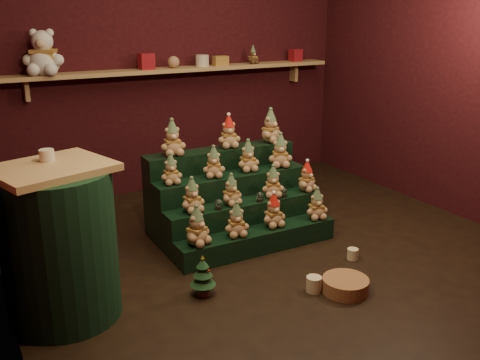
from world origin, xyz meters
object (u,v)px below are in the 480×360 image
snow_globe_b (260,197)px  riser_tier_front (258,240)px  mini_christmas_tree (203,276)px  brown_bear (253,55)px  mug_right (353,254)px  snow_globe_c (284,192)px  mug_left (314,284)px  wicker_basket (345,285)px  white_bear (43,46)px  snow_globe_a (219,204)px  side_table (59,244)px

snow_globe_b → riser_tier_front: bearing=-125.6°
snow_globe_b → mini_christmas_tree: snow_globe_b is taller
brown_bear → mug_right: bearing=-107.6°
riser_tier_front → snow_globe_c: size_ratio=16.82×
mug_left → mini_christmas_tree: bearing=154.9°
mug_left → mug_right: (0.57, 0.26, -0.01)m
snow_globe_b → wicker_basket: snow_globe_b is taller
mug_left → wicker_basket: 0.22m
white_bear → snow_globe_b: bearing=-26.6°
snow_globe_c → mug_left: 1.05m
mug_right → white_bear: 3.29m
mug_right → brown_bear: size_ratio=0.47×
snow_globe_a → brown_bear: brown_bear is taller
snow_globe_b → mug_right: 0.89m
side_table → mug_left: size_ratio=9.27×
snow_globe_c → white_bear: 2.55m
side_table → brown_bear: (2.56, 2.00, 0.91)m
mini_christmas_tree → white_bear: white_bear is taller
riser_tier_front → mug_left: 0.77m
mini_christmas_tree → white_bear: 2.68m
mug_right → side_table: bearing=172.9°
riser_tier_front → snow_globe_a: bearing=149.6°
mug_left → brown_bear: (0.97, 2.54, 1.36)m
mug_right → brown_bear: brown_bear is taller
riser_tier_front → snow_globe_c: snow_globe_c is taller
riser_tier_front → snow_globe_c: (0.35, 0.16, 0.31)m
mug_left → wicker_basket: bearing=-31.4°
riser_tier_front → mug_left: bearing=-89.5°
snow_globe_b → mug_left: (-0.11, -0.93, -0.35)m
snow_globe_c → side_table: size_ratio=0.08×
riser_tier_front → mug_left: riser_tier_front is taller
white_bear → brown_bear: white_bear is taller
mini_christmas_tree → mug_right: (1.28, -0.07, -0.10)m
mini_christmas_tree → wicker_basket: 1.00m
mug_left → white_bear: (-1.24, 2.54, 1.52)m
riser_tier_front → mini_christmas_tree: (-0.70, -0.44, 0.06)m
riser_tier_front → brown_bear: (0.98, 1.77, 1.32)m
riser_tier_front → mug_right: 0.77m
mug_left → mug_right: 0.63m
mug_left → mug_right: bearing=24.6°
riser_tier_front → snow_globe_b: (0.11, 0.16, 0.31)m
riser_tier_front → mug_right: size_ratio=15.88×
mug_right → white_bear: white_bear is taller
mug_right → snow_globe_a: bearing=142.2°
mini_christmas_tree → brown_bear: (1.67, 2.21, 1.27)m
snow_globe_a → side_table: size_ratio=0.08×
mini_christmas_tree → brown_bear: brown_bear is taller
riser_tier_front → wicker_basket: bearing=-77.5°
riser_tier_front → wicker_basket: 0.90m
snow_globe_a → mug_left: 1.03m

